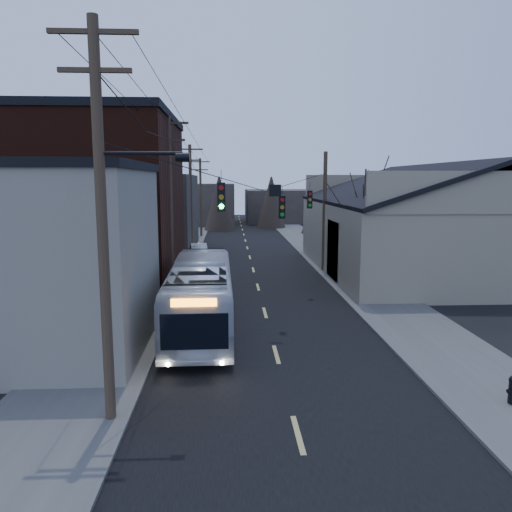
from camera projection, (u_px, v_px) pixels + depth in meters
The scene contains 14 objects.
ground at pixel (310, 481), 10.93m from camera, with size 160.00×160.00×0.00m, color black.
road_surface at pixel (251, 261), 40.54m from camera, with size 9.00×110.00×0.02m, color black.
sidewalk_left at pixel (170, 261), 40.19m from camera, with size 4.00×110.00×0.12m, color #474744.
sidewalk_right at pixel (330, 260), 40.88m from camera, with size 4.00×110.00×0.12m, color #474744.
building_clapboard at pixel (37, 261), 18.81m from camera, with size 8.00×8.00×7.00m, color slate.
building_brick at pixel (89, 206), 29.39m from camera, with size 10.00×12.00×10.00m, color black.
building_left_far at pixel (144, 214), 45.43m from camera, with size 9.00×14.00×7.00m, color #342F29.
warehouse at pixel (434, 234), 35.89m from camera, with size 16.16×20.60×7.73m.
building_far_left at pixel (201, 204), 74.32m from camera, with size 10.00×12.00×6.00m, color #342F29.
building_far_right at pixel (284, 206), 80.02m from camera, with size 12.00×14.00×5.00m, color #342F29.
bare_tree at pixel (364, 229), 30.47m from camera, with size 0.40×0.40×7.20m, color black.
utility_lines at pixel (209, 204), 33.85m from camera, with size 11.24×45.28×10.50m.
bus at pixel (201, 295), 21.81m from camera, with size 2.60×11.09×3.09m, color silver.
parked_car at pixel (199, 251), 41.76m from camera, with size 1.34×3.85×1.27m, color #B5B8BE.
Camera 1 is at (-1.73, -9.98, 6.53)m, focal length 35.00 mm.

